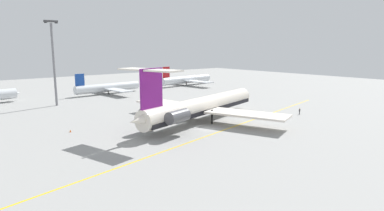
% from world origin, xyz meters
% --- Properties ---
extents(ground, '(289.97, 289.97, 0.00)m').
position_xyz_m(ground, '(0.00, 0.00, 0.00)').
color(ground, gray).
extents(main_jetliner, '(46.19, 41.29, 13.62)m').
position_xyz_m(main_jetliner, '(3.16, 5.87, 3.72)').
color(main_jetliner, silver).
rests_on(main_jetliner, ground).
extents(airliner_mid_left, '(27.29, 26.96, 8.16)m').
position_xyz_m(airliner_mid_left, '(8.56, 63.48, 2.40)').
color(airliner_mid_left, silver).
rests_on(airliner_mid_left, ground).
extents(airliner_mid_right, '(30.10, 29.77, 8.99)m').
position_xyz_m(airliner_mid_right, '(48.61, 65.81, 2.65)').
color(airliner_mid_right, silver).
rests_on(airliner_mid_right, ground).
extents(ground_crew_near_nose, '(0.39, 0.27, 1.68)m').
position_xyz_m(ground_crew_near_nose, '(28.99, -4.69, 1.06)').
color(ground_crew_near_nose, black).
rests_on(ground_crew_near_nose, ground).
extents(safety_cone_nose, '(0.40, 0.40, 0.55)m').
position_xyz_m(safety_cone_nose, '(-23.94, 16.14, 0.28)').
color(safety_cone_nose, '#EA590F').
rests_on(safety_cone_nose, ground).
extents(taxiway_centreline, '(96.46, 19.40, 0.01)m').
position_xyz_m(taxiway_centreline, '(4.44, -2.95, 0.00)').
color(taxiway_centreline, gold).
rests_on(taxiway_centreline, ground).
extents(light_mast, '(4.00, 0.70, 25.20)m').
position_xyz_m(light_mast, '(-15.52, 50.28, 13.81)').
color(light_mast, slate).
rests_on(light_mast, ground).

